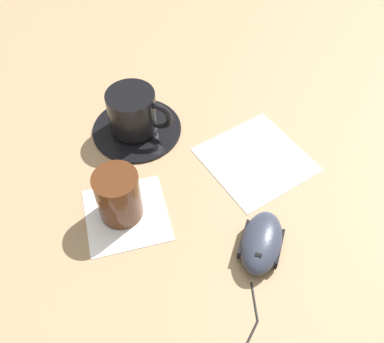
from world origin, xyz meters
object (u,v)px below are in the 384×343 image
Objects in this scene: coffee_cup at (134,111)px; drinking_glass at (118,196)px; computer_mouse at (261,242)px; saucer at (137,128)px.

drinking_glass is (-0.02, 0.17, -0.00)m from coffee_cup.
computer_mouse is 1.31× the size of drinking_glass.
saucer is 1.44× the size of computer_mouse.
computer_mouse is 0.22m from drinking_glass.
computer_mouse reaches higher than saucer.
coffee_cup is 1.38× the size of drinking_glass.
drinking_glass reaches higher than computer_mouse.
coffee_cup is (0.00, 0.00, 0.04)m from saucer.
computer_mouse is at bearing 173.12° from drinking_glass.
coffee_cup is 0.17m from drinking_glass.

